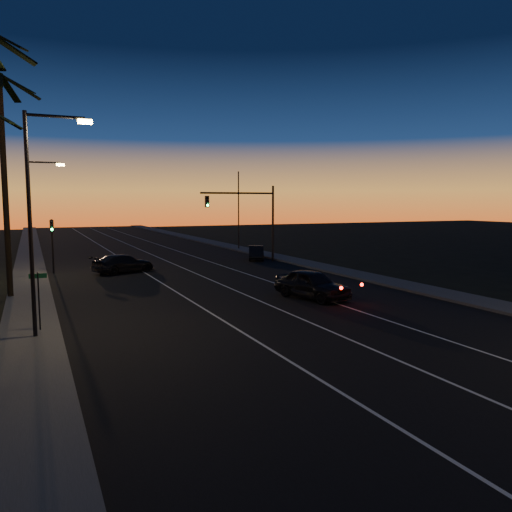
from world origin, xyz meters
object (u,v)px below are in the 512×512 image
lead_car (312,284)px  signal_mast (250,210)px  right_car (256,253)px  cross_car (124,263)px

lead_car → signal_mast: bearing=78.1°
signal_mast → lead_car: 17.97m
right_car → signal_mast: bearing=-129.7°
lead_car → right_car: bearing=75.0°
signal_mast → lead_car: signal_mast is taller
right_car → cross_car: cross_car is taller
right_car → cross_car: bearing=-164.0°
lead_car → right_car: lead_car is taller
lead_car → cross_car: size_ratio=1.06×
right_car → lead_car: bearing=-105.0°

